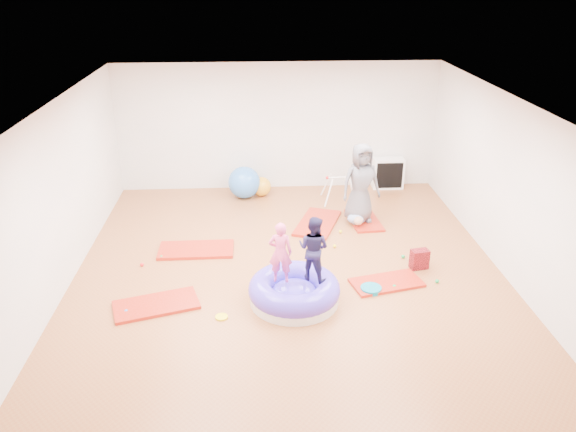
{
  "coord_description": "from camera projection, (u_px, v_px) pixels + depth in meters",
  "views": [
    {
      "loc": [
        -0.51,
        -8.03,
        4.61
      ],
      "look_at": [
        0.0,
        0.3,
        0.9
      ],
      "focal_mm": 35.0,
      "sensor_mm": 36.0,
      "label": 1
    }
  ],
  "objects": [
    {
      "name": "balance_disc",
      "position": [
        371.0,
        289.0,
        8.7
      ],
      "size": [
        0.32,
        0.32,
        0.07
      ],
      "primitive_type": "cylinder",
      "color": "#0B84A3",
      "rests_on": "ground"
    },
    {
      "name": "child_navy",
      "position": [
        314.0,
        245.0,
        8.17
      ],
      "size": [
        0.61,
        0.58,
        1.0
      ],
      "primitive_type": "imported",
      "rotation": [
        0.0,
        0.0,
        2.59
      ],
      "color": "#201B41",
      "rests_on": "inflatable_cushion"
    },
    {
      "name": "exercise_ball_blue",
      "position": [
        244.0,
        182.0,
        12.13
      ],
      "size": [
        0.69,
        0.69,
        0.69
      ],
      "primitive_type": "sphere",
      "color": "#367BDD",
      "rests_on": "ground"
    },
    {
      "name": "room",
      "position": [
        289.0,
        194.0,
        8.65
      ],
      "size": [
        7.01,
        8.01,
        2.81
      ],
      "color": "#9D5E32",
      "rests_on": "ground"
    },
    {
      "name": "ball_pit_balls",
      "position": [
        296.0,
        270.0,
        9.26
      ],
      "size": [
        4.86,
        2.85,
        0.06
      ],
      "color": "#FFEF11",
      "rests_on": "ground"
    },
    {
      "name": "adult_caregiver",
      "position": [
        361.0,
        183.0,
        10.74
      ],
      "size": [
        0.85,
        0.65,
        1.56
      ],
      "primitive_type": "imported",
      "rotation": [
        0.0,
        0.0,
        0.22
      ],
      "color": "#5B5B63",
      "rests_on": "gym_mat_rear_right"
    },
    {
      "name": "gym_mat_front_left",
      "position": [
        156.0,
        305.0,
        8.32
      ],
      "size": [
        1.35,
        0.95,
        0.05
      ],
      "primitive_type": "cube",
      "rotation": [
        0.0,
        0.0,
        0.3
      ],
      "color": "red",
      "rests_on": "ground"
    },
    {
      "name": "gym_mat_right",
      "position": [
        387.0,
        283.0,
        8.9
      ],
      "size": [
        1.21,
        0.8,
        0.05
      ],
      "primitive_type": "cube",
      "rotation": [
        0.0,
        0.0,
        0.24
      ],
      "color": "red",
      "rests_on": "ground"
    },
    {
      "name": "gym_mat_center_back",
      "position": [
        317.0,
        223.0,
        10.97
      ],
      "size": [
        1.09,
        1.48,
        0.06
      ],
      "primitive_type": "cube",
      "rotation": [
        0.0,
        0.0,
        1.21
      ],
      "color": "red",
      "rests_on": "ground"
    },
    {
      "name": "child_pink",
      "position": [
        280.0,
        249.0,
        8.11
      ],
      "size": [
        0.37,
        0.27,
        0.95
      ],
      "primitive_type": "imported",
      "rotation": [
        0.0,
        0.0,
        3.02
      ],
      "color": "#F04E8B",
      "rests_on": "inflatable_cushion"
    },
    {
      "name": "infant_play_gym",
      "position": [
        340.0,
        185.0,
        11.89
      ],
      "size": [
        0.74,
        0.7,
        0.57
      ],
      "rotation": [
        0.0,
        0.0,
        0.28
      ],
      "color": "white",
      "rests_on": "ground"
    },
    {
      "name": "backpack",
      "position": [
        419.0,
        259.0,
        9.32
      ],
      "size": [
        0.32,
        0.23,
        0.33
      ],
      "primitive_type": "cube",
      "rotation": [
        0.0,
        0.0,
        0.19
      ],
      "color": "red",
      "rests_on": "ground"
    },
    {
      "name": "gym_mat_rear_right",
      "position": [
        364.0,
        220.0,
        11.11
      ],
      "size": [
        0.64,
        1.13,
        0.05
      ],
      "primitive_type": "cube",
      "rotation": [
        0.0,
        0.0,
        1.65
      ],
      "color": "red",
      "rests_on": "ground"
    },
    {
      "name": "yellow_toy",
      "position": [
        222.0,
        317.0,
        8.05
      ],
      "size": [
        0.18,
        0.18,
        0.03
      ],
      "primitive_type": "cylinder",
      "color": "#FFEF11",
      "rests_on": "ground"
    },
    {
      "name": "cube_shelf",
      "position": [
        388.0,
        173.0,
        12.68
      ],
      "size": [
        0.69,
        0.34,
        0.69
      ],
      "color": "white",
      "rests_on": "ground"
    },
    {
      "name": "exercise_ball_orange",
      "position": [
        261.0,
        186.0,
        12.28
      ],
      "size": [
        0.42,
        0.42,
        0.42
      ],
      "primitive_type": "sphere",
      "color": "gold",
      "rests_on": "ground"
    },
    {
      "name": "inflatable_cushion",
      "position": [
        294.0,
        291.0,
        8.39
      ],
      "size": [
        1.38,
        1.38,
        0.43
      ],
      "rotation": [
        0.0,
        0.0,
        0.25
      ],
      "color": "white",
      "rests_on": "ground"
    },
    {
      "name": "infant",
      "position": [
        357.0,
        219.0,
        10.84
      ],
      "size": [
        0.37,
        0.37,
        0.22
      ],
      "color": "#89A2D3",
      "rests_on": "gym_mat_rear_right"
    },
    {
      "name": "gym_mat_mid_left",
      "position": [
        196.0,
        250.0,
        9.94
      ],
      "size": [
        1.31,
        0.66,
        0.05
      ],
      "primitive_type": "cube",
      "rotation": [
        0.0,
        0.0,
        0.0
      ],
      "color": "red",
      "rests_on": "ground"
    }
  ]
}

